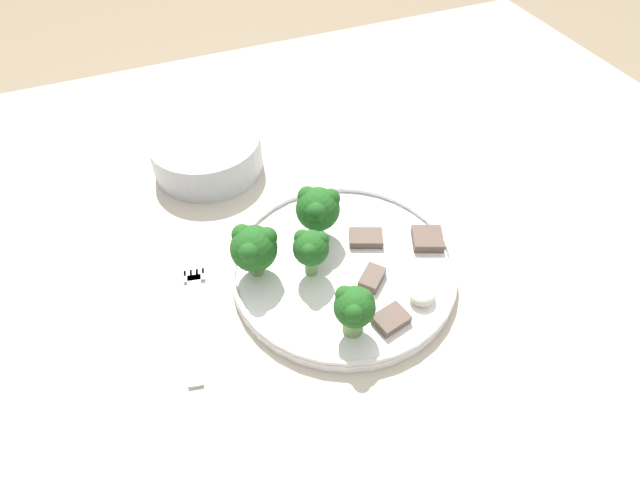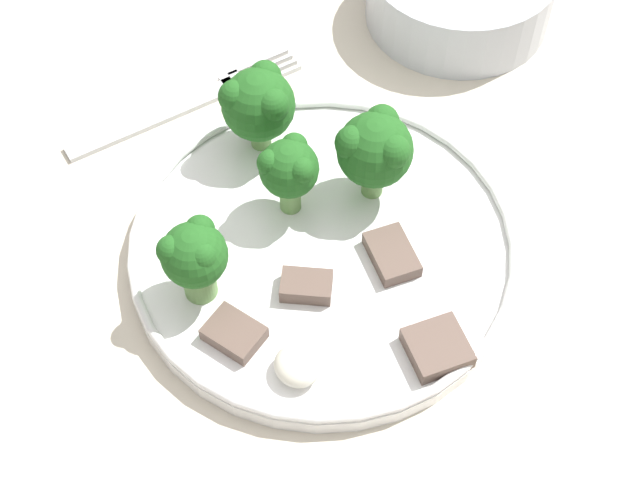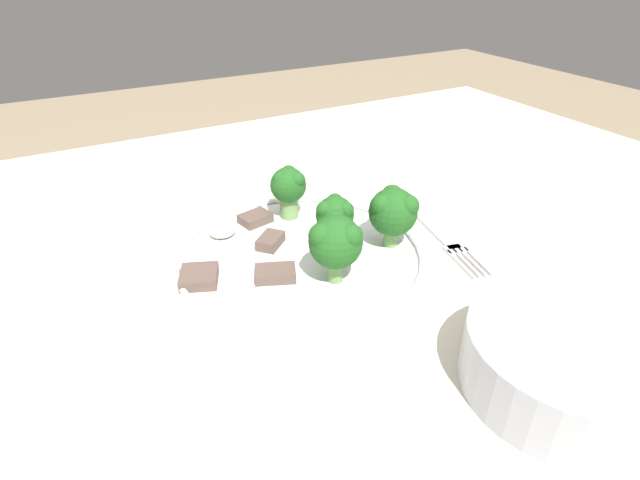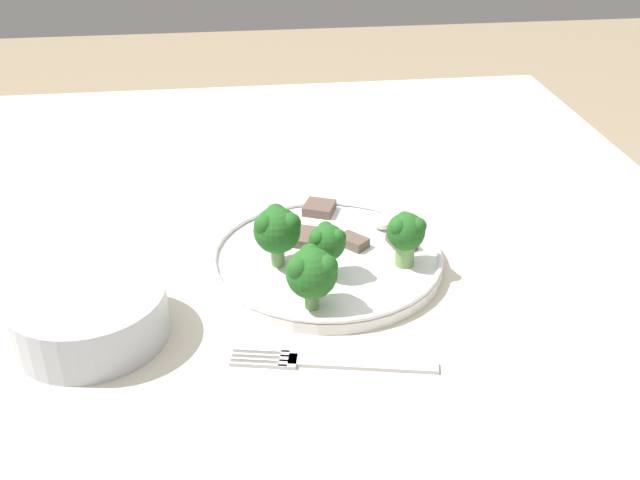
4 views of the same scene
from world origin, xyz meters
TOP-DOWN VIEW (x-y plane):
  - table at (0.00, 0.00)m, footprint 1.29×1.02m
  - dinner_plate at (0.02, -0.04)m, footprint 0.25×0.25m
  - fork at (-0.15, -0.03)m, footprint 0.06×0.19m
  - cream_bowl at (-0.08, 0.20)m, footprint 0.15×0.15m
  - broccoli_floret_near_rim_left at (-0.02, -0.04)m, footprint 0.04×0.04m
  - broccoli_floret_center_left at (-0.08, -0.01)m, footprint 0.05×0.05m
  - broccoli_floret_back_left at (-0.01, -0.12)m, footprint 0.04×0.04m
  - broccoli_floret_front_left at (0.01, 0.01)m, footprint 0.05×0.05m
  - meat_slice_front_slice at (0.04, -0.07)m, footprint 0.04×0.04m
  - meat_slice_middle_slice at (0.03, -0.13)m, footprint 0.04×0.03m
  - meat_slice_rear_slice at (0.06, -0.02)m, footprint 0.05×0.04m
  - meat_slice_edge_slice at (0.12, -0.04)m, footprint 0.04×0.04m
  - sauce_dollop at (0.07, -0.11)m, footprint 0.03×0.03m

SIDE VIEW (x-z plane):
  - table at x=0.00m, z-range 0.28..1.04m
  - fork at x=-0.15m, z-range 0.76..0.76m
  - dinner_plate at x=0.02m, z-range 0.76..0.77m
  - meat_slice_rear_slice at x=0.06m, z-range 0.77..0.78m
  - meat_slice_middle_slice at x=0.03m, z-range 0.77..0.78m
  - meat_slice_edge_slice at x=0.12m, z-range 0.77..0.78m
  - meat_slice_front_slice at x=0.04m, z-range 0.77..0.78m
  - sauce_dollop at x=0.07m, z-range 0.77..0.78m
  - cream_bowl at x=-0.08m, z-range 0.76..0.80m
  - broccoli_floret_back_left at x=-0.01m, z-range 0.78..0.84m
  - broccoli_floret_near_rim_left at x=-0.02m, z-range 0.78..0.84m
  - broccoli_floret_center_left at x=-0.08m, z-range 0.78..0.84m
  - broccoli_floret_front_left at x=0.01m, z-range 0.78..0.85m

